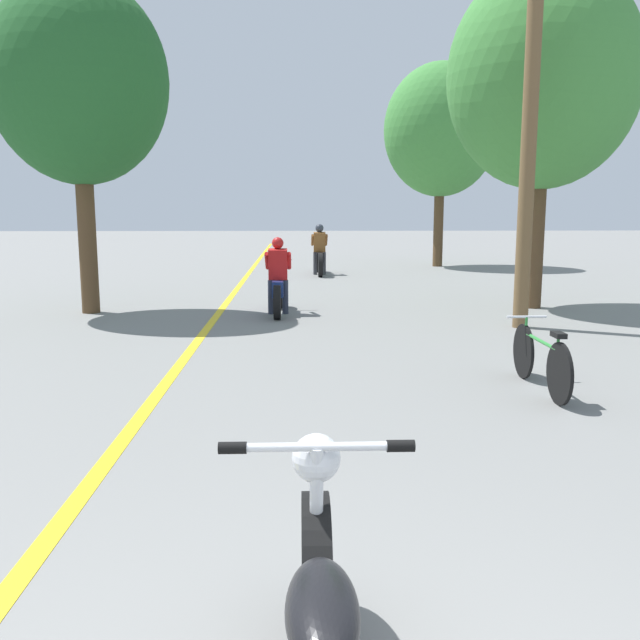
# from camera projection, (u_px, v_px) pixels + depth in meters

# --- Properties ---
(lane_stripe_center) EXTENTS (0.14, 48.00, 0.01)m
(lane_stripe_center) POSITION_uv_depth(u_px,v_px,m) (228.00, 301.00, 14.03)
(lane_stripe_center) COLOR yellow
(lane_stripe_center) RESTS_ON ground
(utility_pole) EXTENTS (1.10, 0.24, 6.12)m
(utility_pole) POSITION_uv_depth(u_px,v_px,m) (530.00, 126.00, 10.41)
(utility_pole) COLOR brown
(utility_pole) RESTS_ON ground
(roadside_tree_right_near) EXTENTS (3.55, 3.19, 6.33)m
(roadside_tree_right_near) POSITION_uv_depth(u_px,v_px,m) (544.00, 78.00, 12.42)
(roadside_tree_right_near) COLOR #513A23
(roadside_tree_right_near) RESTS_ON ground
(roadside_tree_right_far) EXTENTS (3.72, 3.35, 6.58)m
(roadside_tree_right_far) POSITION_uv_depth(u_px,v_px,m) (441.00, 130.00, 22.00)
(roadside_tree_right_far) COLOR #513A23
(roadside_tree_right_far) RESTS_ON ground
(roadside_tree_left) EXTENTS (3.12, 2.81, 5.90)m
(roadside_tree_left) POSITION_uv_depth(u_px,v_px,m) (79.00, 82.00, 11.83)
(roadside_tree_left) COLOR #513A23
(roadside_tree_left) RESTS_ON ground
(motorcycle_rider_lead) EXTENTS (0.50, 1.96, 1.39)m
(motorcycle_rider_lead) POSITION_uv_depth(u_px,v_px,m) (278.00, 285.00, 12.30)
(motorcycle_rider_lead) COLOR black
(motorcycle_rider_lead) RESTS_ON ground
(motorcycle_rider_far) EXTENTS (0.50, 2.18, 1.47)m
(motorcycle_rider_far) POSITION_uv_depth(u_px,v_px,m) (320.00, 256.00, 19.74)
(motorcycle_rider_far) COLOR black
(motorcycle_rider_far) RESTS_ON ground
(bicycle_parked) EXTENTS (0.44, 1.67, 0.72)m
(bicycle_parked) POSITION_uv_depth(u_px,v_px,m) (541.00, 359.00, 7.05)
(bicycle_parked) COLOR black
(bicycle_parked) RESTS_ON ground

